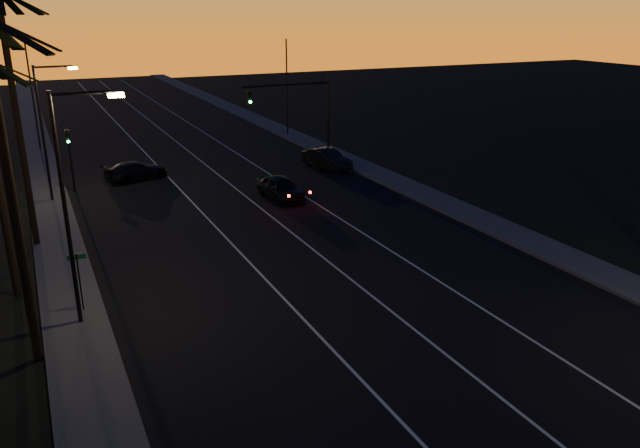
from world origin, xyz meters
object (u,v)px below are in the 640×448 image
right_car (327,159)px  lead_car (280,188)px  signal_mast (300,104)px  cross_car (136,171)px

right_car → lead_car: bearing=-136.2°
signal_mast → cross_car: 13.05m
right_car → signal_mast: bearing=133.2°
signal_mast → cross_car: signal_mast is taller
lead_car → right_car: size_ratio=1.04×
lead_car → cross_car: lead_car is taller
signal_mast → cross_car: size_ratio=1.44×
signal_mast → right_car: (1.48, -1.57, -4.02)m
signal_mast → lead_car: signal_mast is taller
right_car → cross_car: (-13.80, 2.82, -0.09)m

